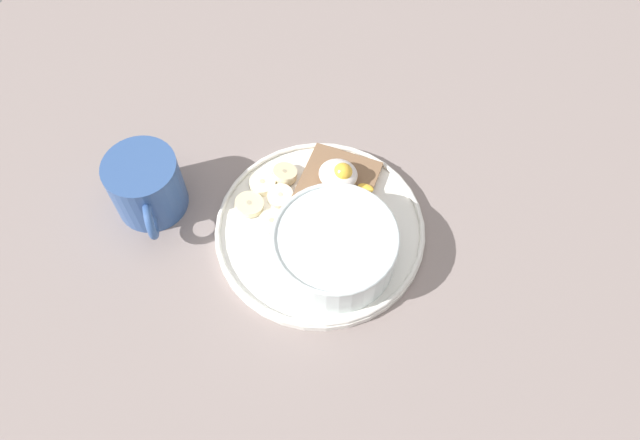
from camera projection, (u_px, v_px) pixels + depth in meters
The scene contains 11 objects.
ground_plane at pixel (320, 236), 76.40cm from camera, with size 120.00×120.00×2.00cm, color gray.
plate at pixel (320, 229), 74.84cm from camera, with size 25.22×25.22×1.60cm.
oatmeal_bowl at pixel (335, 247), 70.28cm from camera, with size 14.29×14.29×5.39cm.
toast_slice at pixel (339, 183), 77.23cm from camera, with size 9.10×9.10×1.13cm.
poached_egg at pixel (340, 175), 75.63cm from camera, with size 6.86×4.37×3.16cm.
banana_slice_front at pixel (280, 196), 76.36cm from camera, with size 3.77×3.82×1.13cm.
banana_slice_left at pixel (249, 206), 75.63cm from camera, with size 5.03×5.04×1.34cm.
banana_slice_back at pixel (272, 222), 74.53cm from camera, with size 3.20×3.24×1.08cm.
banana_slice_right at pixel (263, 183), 77.33cm from camera, with size 4.06×4.05×1.05cm.
banana_slice_inner at pixel (285, 174), 77.69cm from camera, with size 3.95×4.06×1.86cm.
coffee_mug at pixel (146, 186), 74.09cm from camera, with size 9.05×10.92×7.91cm.
Camera 1 is at (-12.27, 34.62, 68.02)cm, focal length 35.00 mm.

